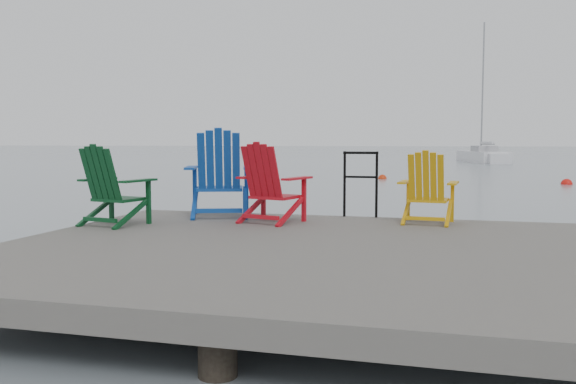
% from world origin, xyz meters
% --- Properties ---
extents(ground, '(400.00, 400.00, 0.00)m').
position_xyz_m(ground, '(0.00, 0.00, 0.00)').
color(ground, gray).
rests_on(ground, ground).
extents(dock, '(6.00, 5.00, 1.40)m').
position_xyz_m(dock, '(0.00, 0.00, 0.35)').
color(dock, '#2F2C29').
rests_on(dock, ground).
extents(handrail, '(0.48, 0.04, 0.90)m').
position_xyz_m(handrail, '(0.25, 2.45, 1.04)').
color(handrail, black).
rests_on(handrail, dock).
extents(chair_green, '(0.87, 0.82, 0.97)m').
position_xyz_m(chair_green, '(-2.58, 0.81, 0.99)').
color(chair_green, '#0A391A').
rests_on(chair_green, dock).
extents(chair_blue, '(1.11, 1.06, 1.17)m').
position_xyz_m(chair_blue, '(-1.61, 1.95, 1.09)').
color(chair_blue, navy).
rests_on(chair_blue, dock).
extents(chair_red, '(0.92, 0.88, 0.99)m').
position_xyz_m(chair_red, '(-0.77, 1.56, 1.00)').
color(chair_red, '#B10D18').
rests_on(chair_red, dock).
extents(chair_yellow, '(0.75, 0.70, 0.90)m').
position_xyz_m(chair_yellow, '(1.16, 1.98, 0.95)').
color(chair_yellow, '#C58D0A').
rests_on(chair_yellow, dock).
extents(sailboat_near, '(3.70, 7.90, 10.66)m').
position_xyz_m(sailboat_near, '(3.65, 41.98, 0.36)').
color(sailboat_near, silver).
rests_on(sailboat_near, ground).
extents(buoy_a, '(0.40, 0.40, 0.40)m').
position_xyz_m(buoy_a, '(5.45, 17.83, 0.00)').
color(buoy_a, red).
rests_on(buoy_a, ground).
extents(buoy_b, '(0.36, 0.36, 0.36)m').
position_xyz_m(buoy_b, '(-1.30, 19.37, 0.00)').
color(buoy_b, '#BB2B0B').
rests_on(buoy_b, ground).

